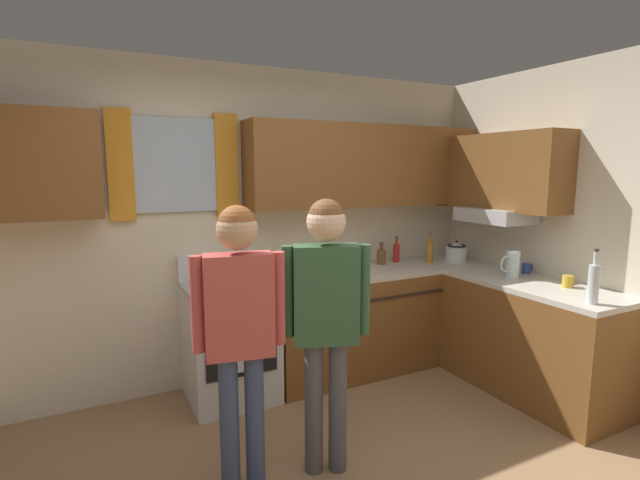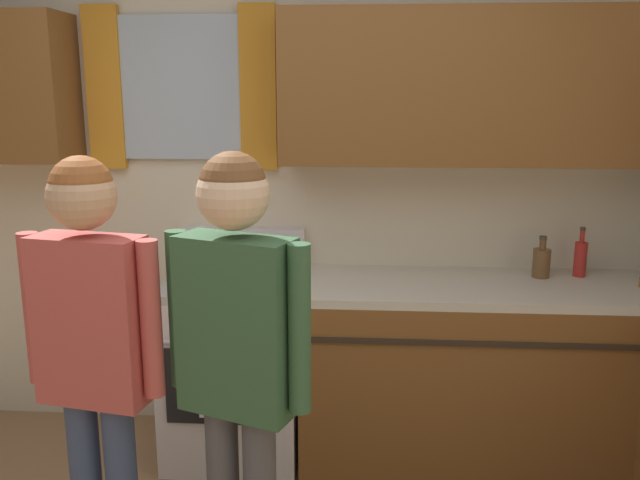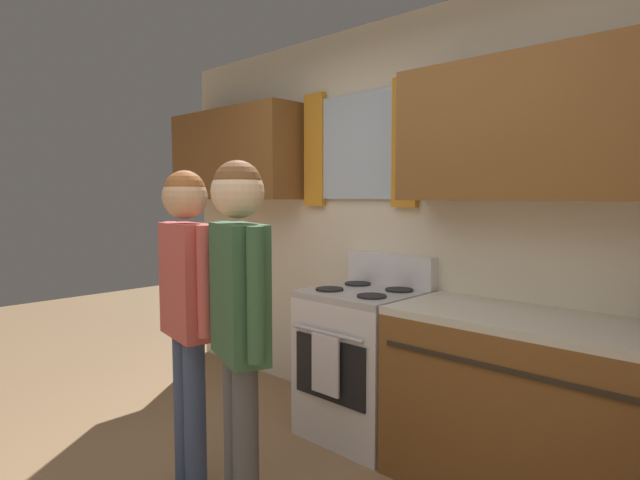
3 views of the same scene
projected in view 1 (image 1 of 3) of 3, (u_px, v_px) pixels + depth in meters
back_wall_unit at (242, 202)px, 3.80m from camera, size 4.60×0.42×2.60m
right_wall_unit at (623, 224)px, 3.31m from camera, size 0.52×4.05×2.60m
kitchen_counter_run at (435, 324)px, 4.03m from camera, size 2.12×2.01×0.90m
stove_oven at (230, 340)px, 3.62m from camera, size 0.65×0.67×1.10m
bottle_oil_amber at (429, 251)px, 4.40m from camera, size 0.06×0.06×0.29m
bottle_squat_brown at (381, 256)px, 4.33m from camera, size 0.08×0.08×0.21m
bottle_sauce_red at (396, 252)px, 4.45m from camera, size 0.06×0.06×0.25m
bottle_tall_clear at (594, 283)px, 3.05m from camera, size 0.07×0.07×0.37m
mug_mustard_yellow at (568, 281)px, 3.50m from camera, size 0.12×0.08×0.09m
cup_terracotta at (449, 252)px, 4.78m from camera, size 0.11×0.07×0.08m
mug_cobalt_blue at (527, 268)px, 3.97m from camera, size 0.11×0.07×0.08m
stovetop_kettle at (456, 252)px, 4.46m from camera, size 0.27×0.20×0.21m
water_pitcher at (512, 264)px, 3.80m from camera, size 0.19×0.11×0.22m
adult_left at (239, 316)px, 2.48m from camera, size 0.49×0.22×1.59m
adult_in_plaid at (326, 305)px, 2.64m from camera, size 0.47×0.28×1.62m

